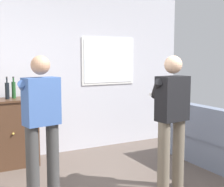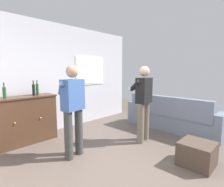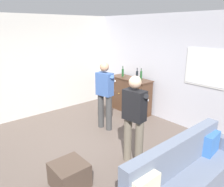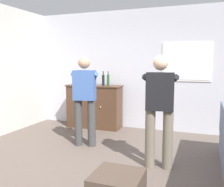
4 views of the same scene
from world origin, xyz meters
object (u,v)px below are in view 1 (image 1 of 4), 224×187
Objects in this scene: bottle_wine_green at (7,90)px; bottle_spirits_clear at (14,90)px; person_standing_right at (171,116)px; person_standing_left at (41,120)px.

bottle_spirits_clear is at bearing 27.25° from bottle_wine_green.
person_standing_right is (1.54, -1.86, -0.23)m from bottle_spirits_clear.
bottle_wine_green is 1.32m from person_standing_left.
bottle_wine_green is 2.45m from person_standing_right.
person_standing_left is (0.16, -1.29, -0.23)m from bottle_wine_green.
bottle_spirits_clear is (0.10, 0.05, 0.00)m from bottle_wine_green.
bottle_wine_green is at bearing 132.28° from person_standing_right.
bottle_wine_green reaches higher than bottle_spirits_clear.
bottle_spirits_clear is 0.20× the size of person_standing_left.
bottle_spirits_clear is 2.43m from person_standing_right.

